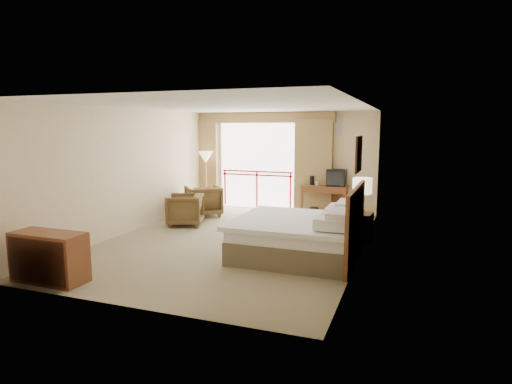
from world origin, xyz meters
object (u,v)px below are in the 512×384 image
at_px(desk, 325,192).
at_px(armchair_far, 204,216).
at_px(tv, 337,178).
at_px(wastebasket, 314,213).
at_px(nightstand, 360,228).
at_px(armchair_near, 185,225).
at_px(dresser, 49,257).
at_px(side_table, 189,207).
at_px(bed, 300,236).
at_px(table_lamp, 362,187).
at_px(floor_lamp, 206,159).

distance_m(desk, armchair_far, 3.26).
relative_size(tv, wastebasket, 1.68).
bearing_deg(nightstand, armchair_near, -177.51).
relative_size(armchair_far, dresser, 0.77).
bearing_deg(side_table, tv, 29.42).
relative_size(bed, tv, 4.40).
bearing_deg(wastebasket, table_lamp, -53.90).
distance_m(armchair_near, floor_lamp, 2.58).
bearing_deg(table_lamp, armchair_far, 163.46).
height_order(desk, tv, tv).
relative_size(wastebasket, floor_lamp, 0.18).
bearing_deg(armchair_far, table_lamp, 123.75).
bearing_deg(wastebasket, tv, 51.14).
height_order(armchair_near, dresser, dresser).
bearing_deg(desk, wastebasket, -103.43).
height_order(bed, side_table, bed).
xyz_separation_m(bed, floor_lamp, (-3.66, 3.58, 1.01)).
distance_m(wastebasket, floor_lamp, 3.46).
relative_size(side_table, floor_lamp, 0.32).
bearing_deg(armchair_near, table_lamp, 68.90).
distance_m(table_lamp, wastebasket, 2.52).
xyz_separation_m(nightstand, floor_lamp, (-4.57, 2.29, 1.09)).
relative_size(bed, floor_lamp, 1.32).
height_order(tv, side_table, tv).
bearing_deg(side_table, desk, 32.63).
relative_size(wastebasket, side_table, 0.56).
distance_m(table_lamp, armchair_near, 4.23).
bearing_deg(dresser, table_lamp, 41.60).
height_order(tv, armchair_far, tv).
bearing_deg(wastebasket, bed, -82.00).
xyz_separation_m(bed, armchair_near, (-3.16, 1.47, -0.38)).
xyz_separation_m(desk, wastebasket, (-0.15, -0.62, -0.46)).
height_order(bed, nightstand, bed).
xyz_separation_m(tv, side_table, (-3.30, -1.86, -0.64)).
height_order(tv, floor_lamp, floor_lamp).
height_order(armchair_far, dresser, dresser).
distance_m(bed, armchair_near, 3.50).
height_order(nightstand, side_table, nightstand).
xyz_separation_m(side_table, floor_lamp, (-0.36, 1.66, 1.04)).
bearing_deg(wastebasket, dresser, -115.52).
bearing_deg(bed, table_lamp, 55.93).
distance_m(desk, floor_lamp, 3.46).
xyz_separation_m(nightstand, wastebasket, (-1.37, 1.92, -0.16)).
distance_m(wastebasket, armchair_near, 3.23).
bearing_deg(tv, desk, 152.50).
relative_size(nightstand, tv, 1.26).
bearing_deg(side_table, table_lamp, -7.75).
bearing_deg(tv, floor_lamp, 166.81).
xyz_separation_m(wastebasket, armchair_near, (-2.71, -1.76, -0.14)).
height_order(armchair_far, floor_lamp, floor_lamp).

